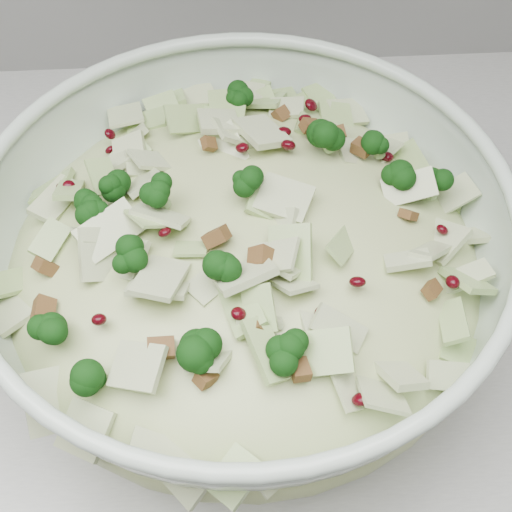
% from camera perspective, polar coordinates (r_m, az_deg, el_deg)
% --- Properties ---
extents(counter, '(3.60, 0.60, 0.90)m').
position_cam_1_polar(counter, '(1.13, 16.40, -12.22)').
color(counter, beige).
rests_on(counter, floor).
extents(mixing_bowl, '(0.47, 0.47, 0.16)m').
position_cam_1_polar(mixing_bowl, '(0.56, -0.97, -0.82)').
color(mixing_bowl, silver).
rests_on(mixing_bowl, counter).
extents(salad, '(0.50, 0.50, 0.16)m').
position_cam_1_polar(salad, '(0.54, -1.01, 0.84)').
color(salad, '#B7BE82').
rests_on(salad, mixing_bowl).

